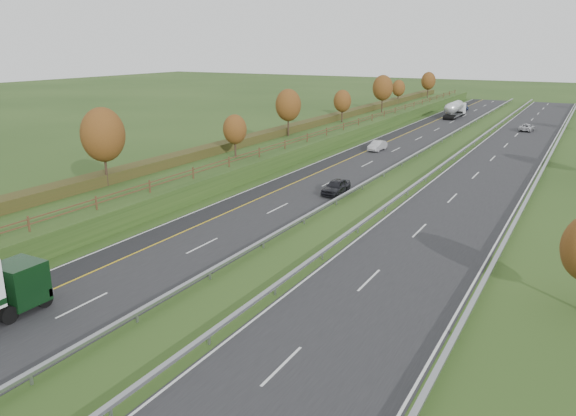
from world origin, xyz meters
name	(u,v)px	position (x,y,z in m)	size (l,w,h in m)	color
ground	(407,176)	(8.00, 55.00, 0.00)	(400.00, 400.00, 0.00)	#264017
near_carriageway	(361,162)	(0.00, 60.00, 0.02)	(10.50, 200.00, 0.04)	black
far_carriageway	(488,175)	(16.50, 60.00, 0.02)	(10.50, 200.00, 0.04)	black
hard_shoulder	(336,159)	(-3.75, 60.00, 0.02)	(3.00, 200.00, 0.04)	black
lane_markings	(407,167)	(6.40, 59.88, 0.05)	(26.75, 200.00, 0.01)	silver
embankment_left	(278,147)	(-13.00, 60.00, 1.00)	(12.00, 200.00, 2.00)	#264017
hedge_left	(266,135)	(-15.00, 60.00, 2.55)	(2.20, 180.00, 1.10)	#353917
fence_left	(304,138)	(-8.50, 59.59, 2.73)	(0.12, 189.06, 1.20)	#422B19
median_barrier_near	(402,162)	(5.70, 60.00, 0.61)	(0.32, 200.00, 0.71)	gray
median_barrier_far	(441,165)	(10.80, 60.00, 0.61)	(0.32, 200.00, 0.71)	gray
outer_barrier_far	(540,175)	(22.30, 60.00, 0.62)	(0.32, 200.00, 0.71)	gray
trees_left	(268,112)	(-12.64, 56.63, 6.37)	(6.64, 164.30, 7.66)	#2D2116
road_tanker	(455,109)	(-0.04, 114.63, 1.86)	(2.40, 11.22, 3.46)	silver
car_dark_near	(336,187)	(3.95, 42.78, 0.82)	(1.84, 4.58, 1.56)	black
car_silver_mid	(377,146)	(-1.03, 69.05, 0.76)	(1.53, 4.37, 1.44)	#B3B2B7
car_small_far	(463,108)	(-1.24, 128.67, 0.74)	(1.96, 4.83, 1.40)	#14203F
car_oncoming	(527,127)	(16.20, 100.98, 0.69)	(2.17, 4.71, 1.31)	#B9B9BE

